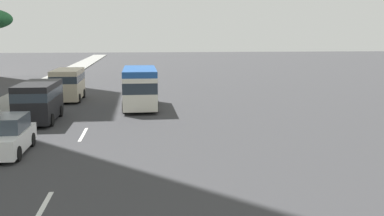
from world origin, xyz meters
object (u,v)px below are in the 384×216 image
van_third (68,83)px  car_fourth (5,136)px  minibus_second (140,86)px  van_lead (39,99)px

van_third → car_fourth: van_third is taller
minibus_second → car_fourth: 13.18m
van_third → van_lead: bearing=-2.5°
van_lead → van_third: van_third is taller
van_lead → minibus_second: minibus_second is taller
minibus_second → car_fourth: minibus_second is taller
car_fourth → van_lead: bearing=-179.1°
minibus_second → van_third: (4.40, 5.68, -0.15)m
minibus_second → van_third: minibus_second is taller
car_fourth → minibus_second: bearing=153.2°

